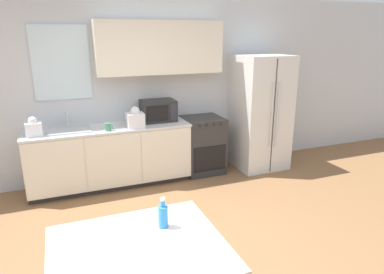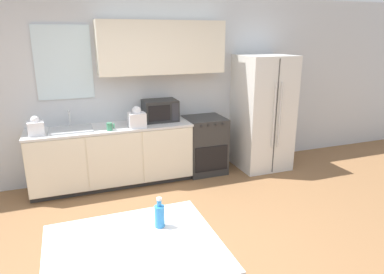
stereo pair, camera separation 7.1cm
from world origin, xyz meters
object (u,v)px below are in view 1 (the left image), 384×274
object	(u,v)px
oven_range	(202,145)
microwave	(158,111)
refrigerator	(260,112)
coffee_mug	(108,127)
dining_table	(139,259)
drink_bottle	(163,215)

from	to	relation	value
oven_range	microwave	distance (m)	0.92
refrigerator	coffee_mug	bearing A→B (deg)	-177.25
oven_range	coffee_mug	size ratio (longest dim) A/B	8.35
oven_range	dining_table	size ratio (longest dim) A/B	0.76
oven_range	refrigerator	bearing A→B (deg)	-5.45
dining_table	drink_bottle	world-z (taller)	drink_bottle
oven_range	coffee_mug	bearing A→B (deg)	-171.86
refrigerator	dining_table	xyz separation A→B (m)	(-2.63, -2.67, -0.26)
oven_range	coffee_mug	distance (m)	1.57
microwave	coffee_mug	bearing A→B (deg)	-159.69
refrigerator	coffee_mug	distance (m)	2.45
coffee_mug	drink_bottle	xyz separation A→B (m)	(0.05, -2.37, -0.10)
microwave	oven_range	bearing A→B (deg)	-6.54
dining_table	coffee_mug	bearing A→B (deg)	85.83
refrigerator	drink_bottle	world-z (taller)	refrigerator
oven_range	microwave	size ratio (longest dim) A/B	1.79
oven_range	dining_table	xyz separation A→B (m)	(-1.66, -2.76, 0.21)
refrigerator	oven_range	bearing A→B (deg)	174.55
refrigerator	microwave	size ratio (longest dim) A/B	3.66
oven_range	dining_table	distance (m)	3.23
drink_bottle	coffee_mug	bearing A→B (deg)	91.16
microwave	drink_bottle	distance (m)	2.76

